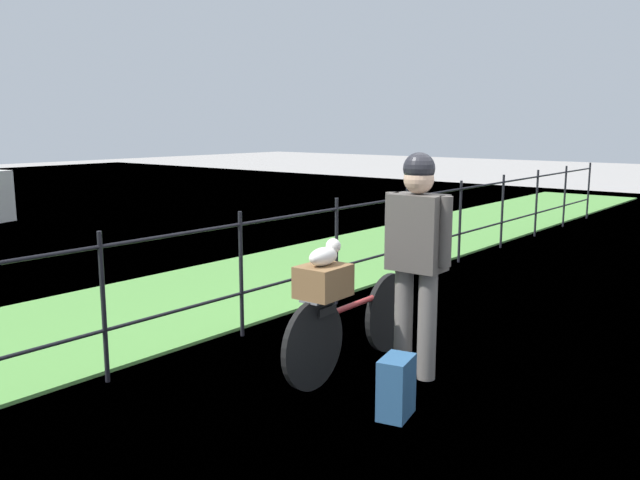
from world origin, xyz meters
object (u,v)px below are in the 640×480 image
bicycle_main (353,326)px  wooden_crate (323,281)px  cyclist_person (417,245)px  backpack_on_paving (396,387)px  terrier_dog (325,254)px

bicycle_main → wooden_crate: bearing=-178.1°
cyclist_person → backpack_on_paving: size_ratio=4.21×
cyclist_person → backpack_on_paving: bearing=-158.0°
bicycle_main → wooden_crate: (-0.38, -0.01, 0.42)m
bicycle_main → cyclist_person: bearing=-67.5°
wooden_crate → cyclist_person: (0.56, -0.43, 0.23)m
terrier_dog → backpack_on_paving: (-0.15, -0.71, -0.77)m
bicycle_main → cyclist_person: (0.18, -0.44, 0.65)m
bicycle_main → backpack_on_paving: size_ratio=4.24×
wooden_crate → terrier_dog: size_ratio=1.13×
wooden_crate → terrier_dog: (0.02, 0.00, 0.19)m
bicycle_main → cyclist_person: cyclist_person is taller
bicycle_main → backpack_on_paving: (-0.51, -0.72, -0.15)m
cyclist_person → terrier_dog: bearing=141.2°
cyclist_person → backpack_on_paving: cyclist_person is taller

